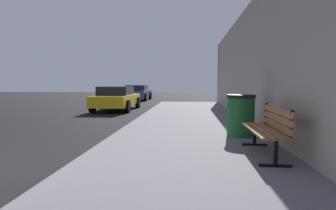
# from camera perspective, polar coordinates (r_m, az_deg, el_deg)

# --- Properties ---
(sidewalk) EXTENTS (4.00, 32.00, 0.15)m
(sidewalk) POSITION_cam_1_polar(r_m,az_deg,el_deg) (4.02, 4.95, -15.59)
(sidewalk) COLOR #5B5B60
(sidewalk) RESTS_ON ground_plane
(bench) EXTENTS (0.53, 1.77, 0.89)m
(bench) POSITION_cam_1_polar(r_m,az_deg,el_deg) (5.46, 19.65, -4.13)
(bench) COLOR brown
(bench) RESTS_ON sidewalk
(trash_bin) EXTENTS (0.69, 0.69, 1.02)m
(trash_bin) POSITION_cam_1_polar(r_m,az_deg,el_deg) (7.21, 14.39, -1.99)
(trash_bin) COLOR #195926
(trash_bin) RESTS_ON sidewalk
(car_yellow) EXTENTS (1.97, 4.37, 1.27)m
(car_yellow) POSITION_cam_1_polar(r_m,az_deg,el_deg) (15.44, -10.25, 1.38)
(car_yellow) COLOR yellow
(car_yellow) RESTS_ON ground_plane
(car_blue) EXTENTS (2.02, 4.45, 1.27)m
(car_blue) POSITION_cam_1_polar(r_m,az_deg,el_deg) (24.18, -6.18, 2.51)
(car_blue) COLOR #233899
(car_blue) RESTS_ON ground_plane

